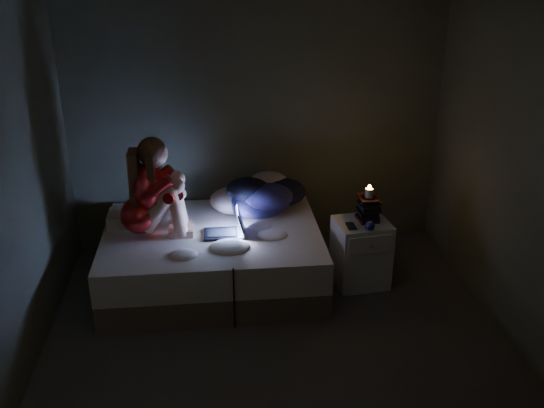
{
  "coord_description": "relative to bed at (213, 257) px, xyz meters",
  "views": [
    {
      "loc": [
        -0.46,
        -3.68,
        2.85
      ],
      "look_at": [
        0.05,
        1.0,
        0.8
      ],
      "focal_mm": 39.56,
      "sensor_mm": 36.0,
      "label": 1
    }
  ],
  "objects": [
    {
      "name": "floor",
      "position": [
        0.47,
        -1.1,
        -0.27
      ],
      "size": [
        3.6,
        3.8,
        0.02
      ],
      "primitive_type": "cube",
      "color": "#4D4846",
      "rests_on": "ground"
    },
    {
      "name": "wall_back",
      "position": [
        0.47,
        0.81,
        1.04
      ],
      "size": [
        3.6,
        0.02,
        2.6
      ],
      "primitive_type": "cube",
      "color": "#555A49",
      "rests_on": "ground"
    },
    {
      "name": "wall_front",
      "position": [
        0.47,
        -3.01,
        1.04
      ],
      "size": [
        3.6,
        0.02,
        2.6
      ],
      "primitive_type": "cube",
      "color": "#555A49",
      "rests_on": "ground"
    },
    {
      "name": "wall_left",
      "position": [
        -1.34,
        -1.1,
        1.04
      ],
      "size": [
        0.02,
        3.8,
        2.6
      ],
      "primitive_type": "cube",
      "color": "#555A49",
      "rests_on": "ground"
    },
    {
      "name": "wall_right",
      "position": [
        2.28,
        -1.1,
        1.04
      ],
      "size": [
        0.02,
        3.8,
        2.6
      ],
      "primitive_type": "cube",
      "color": "#555A49",
      "rests_on": "ground"
    },
    {
      "name": "bed",
      "position": [
        0.0,
        0.0,
        0.0
      ],
      "size": [
        1.9,
        1.43,
        0.52
      ],
      "primitive_type": null,
      "color": "silver",
      "rests_on": "ground"
    },
    {
      "name": "pillow",
      "position": [
        -0.72,
        0.22,
        0.32
      ],
      "size": [
        0.4,
        0.29,
        0.12
      ],
      "primitive_type": "cube",
      "color": "silver",
      "rests_on": "bed"
    },
    {
      "name": "woman",
      "position": [
        -0.6,
        -0.0,
        0.7
      ],
      "size": [
        0.55,
        0.36,
        0.88
      ],
      "primitive_type": null,
      "rotation": [
        0.0,
        0.0,
        -0.0
      ],
      "color": "maroon",
      "rests_on": "bed"
    },
    {
      "name": "laptop",
      "position": [
        0.1,
        -0.09,
        0.39
      ],
      "size": [
        0.36,
        0.25,
        0.25
      ],
      "primitive_type": null,
      "rotation": [
        0.0,
        0.0,
        -0.01
      ],
      "color": "black",
      "rests_on": "bed"
    },
    {
      "name": "clothes_pile",
      "position": [
        0.43,
        0.34,
        0.46
      ],
      "size": [
        0.74,
        0.64,
        0.39
      ],
      "primitive_type": null,
      "rotation": [
        0.0,
        0.0,
        0.21
      ],
      "color": "#1C1A43",
      "rests_on": "bed"
    },
    {
      "name": "nightstand",
      "position": [
        1.32,
        -0.14,
        0.04
      ],
      "size": [
        0.5,
        0.46,
        0.61
      ],
      "primitive_type": "cube",
      "rotation": [
        0.0,
        0.0,
        0.12
      ],
      "color": "white",
      "rests_on": "ground"
    },
    {
      "name": "book_stack",
      "position": [
        1.37,
        -0.1,
        0.46
      ],
      "size": [
        0.19,
        0.25,
        0.23
      ],
      "primitive_type": null,
      "color": "black",
      "rests_on": "nightstand"
    },
    {
      "name": "candle",
      "position": [
        1.37,
        -0.1,
        0.62
      ],
      "size": [
        0.07,
        0.07,
        0.08
      ],
      "primitive_type": "cylinder",
      "color": "beige",
      "rests_on": "book_stack"
    },
    {
      "name": "phone",
      "position": [
        1.19,
        -0.21,
        0.35
      ],
      "size": [
        0.08,
        0.15,
        0.01
      ],
      "primitive_type": "cube",
      "rotation": [
        0.0,
        0.0,
        -0.1
      ],
      "color": "black",
      "rests_on": "nightstand"
    },
    {
      "name": "blue_orb",
      "position": [
        1.32,
        -0.31,
        0.39
      ],
      "size": [
        0.08,
        0.08,
        0.08
      ],
      "primitive_type": "sphere",
      "color": "navy",
      "rests_on": "nightstand"
    }
  ]
}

